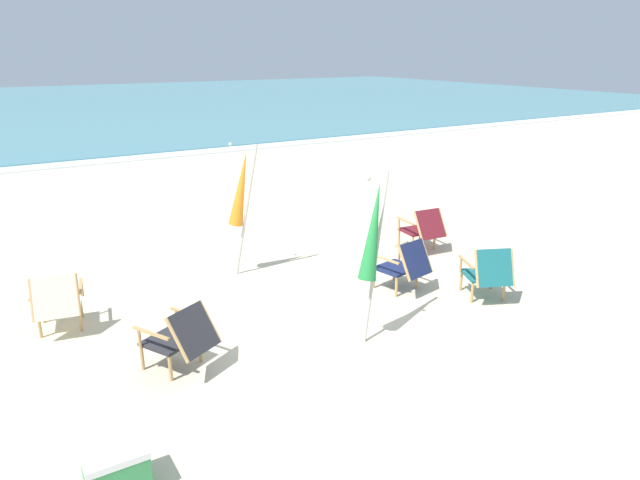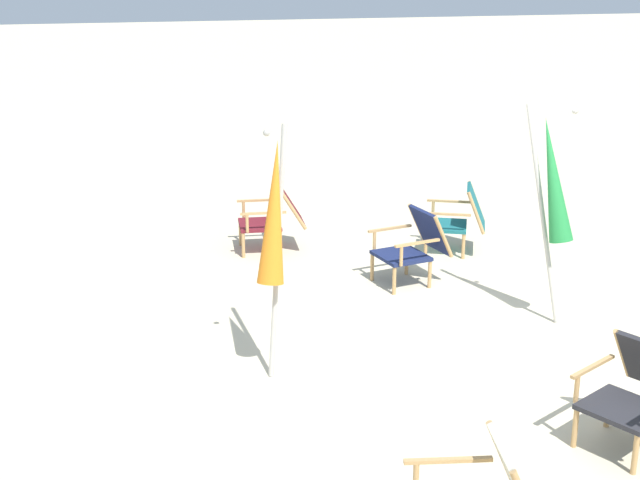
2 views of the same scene
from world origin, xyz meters
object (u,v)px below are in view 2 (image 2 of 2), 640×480
object	(u,v)px
beach_chair_front_right	(414,244)
beach_chair_far_center	(638,388)
umbrella_furled_green	(553,182)
beach_chair_back_right	(274,216)
beach_chair_back_left	(460,217)
umbrella_furled_orange	(274,215)

from	to	relation	value
beach_chair_front_right	beach_chair_far_center	distance (m)	3.51
umbrella_furled_green	beach_chair_back_right	bearing A→B (deg)	38.55
beach_chair_far_center	umbrella_furled_green	bearing A→B (deg)	-11.16
beach_chair_back_left	umbrella_furled_green	distance (m)	2.25
umbrella_furled_orange	beach_chair_back_left	bearing A→B (deg)	-46.65
beach_chair_back_right	umbrella_furled_green	bearing A→B (deg)	-141.45
beach_chair_back_left	umbrella_furled_green	world-z (taller)	umbrella_furled_green
beach_chair_front_right	beach_chair_back_right	world-z (taller)	beach_chair_front_right
beach_chair_back_left	beach_chair_far_center	size ratio (longest dim) A/B	0.91
beach_chair_back_right	beach_chair_far_center	size ratio (longest dim) A/B	0.86
beach_chair_back_left	beach_chair_back_right	distance (m)	2.18
beach_chair_back_left	beach_chair_back_right	world-z (taller)	beach_chair_back_left
beach_chair_back_left	beach_chair_far_center	xyz separation A→B (m)	(-4.30, 0.41, -0.01)
umbrella_furled_orange	umbrella_furled_green	size ratio (longest dim) A/B	1.01
beach_chair_back_right	umbrella_furled_orange	size ratio (longest dim) A/B	0.39
beach_chair_back_right	umbrella_furled_orange	xyz separation A→B (m)	(-3.15, 0.60, 0.95)
beach_chair_back_left	beach_chair_front_right	distance (m)	1.17
beach_chair_back_right	umbrella_furled_green	world-z (taller)	umbrella_furled_green
beach_chair_back_right	umbrella_furled_green	size ratio (longest dim) A/B	0.39
beach_chair_back_right	beach_chair_front_right	bearing A→B (deg)	-138.90
beach_chair_back_left	beach_chair_front_right	size ratio (longest dim) A/B	1.04
beach_chair_back_right	beach_chair_far_center	distance (m)	5.18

